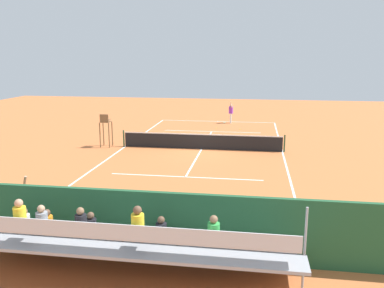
# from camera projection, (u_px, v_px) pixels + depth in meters

# --- Properties ---
(ground_plane) EXTENTS (60.00, 60.00, 0.00)m
(ground_plane) POSITION_uv_depth(u_px,v_px,m) (202.00, 149.00, 25.55)
(ground_plane) COLOR #C66B38
(court_line_markings) EXTENTS (10.10, 22.20, 0.01)m
(court_line_markings) POSITION_uv_depth(u_px,v_px,m) (202.00, 149.00, 25.58)
(court_line_markings) COLOR white
(court_line_markings) RESTS_ON ground
(tennis_net) EXTENTS (10.30, 0.10, 1.07)m
(tennis_net) POSITION_uv_depth(u_px,v_px,m) (202.00, 141.00, 25.44)
(tennis_net) COLOR black
(tennis_net) RESTS_ON ground
(backdrop_wall) EXTENTS (18.00, 0.16, 2.00)m
(backdrop_wall) POSITION_uv_depth(u_px,v_px,m) (140.00, 223.00, 11.82)
(backdrop_wall) COLOR #235633
(backdrop_wall) RESTS_ON ground
(bleacher_stand) EXTENTS (9.06, 2.40, 2.48)m
(bleacher_stand) POSITION_uv_depth(u_px,v_px,m) (120.00, 245.00, 10.56)
(bleacher_stand) COLOR #9EA0A5
(bleacher_stand) RESTS_ON ground
(umpire_chair) EXTENTS (0.67, 0.67, 2.14)m
(umpire_chair) POSITION_uv_depth(u_px,v_px,m) (106.00, 127.00, 25.94)
(umpire_chair) COLOR brown
(umpire_chair) RESTS_ON ground
(courtside_bench) EXTENTS (1.80, 0.40, 0.93)m
(courtside_bench) POSITION_uv_depth(u_px,v_px,m) (256.00, 234.00, 12.11)
(courtside_bench) COLOR #33383D
(courtside_bench) RESTS_ON ground
(equipment_bag) EXTENTS (0.90, 0.36, 0.36)m
(equipment_bag) POSITION_uv_depth(u_px,v_px,m) (208.00, 245.00, 12.29)
(equipment_bag) COLOR #334C8C
(equipment_bag) RESTS_ON ground
(tennis_player) EXTENTS (0.39, 0.54, 1.93)m
(tennis_player) POSITION_uv_depth(u_px,v_px,m) (231.00, 111.00, 35.09)
(tennis_player) COLOR white
(tennis_player) RESTS_ON ground
(tennis_racket) EXTENTS (0.31, 0.57, 0.03)m
(tennis_racket) POSITION_uv_depth(u_px,v_px,m) (224.00, 122.00, 35.52)
(tennis_racket) COLOR black
(tennis_racket) RESTS_ON ground
(tennis_ball_near) EXTENTS (0.07, 0.07, 0.07)m
(tennis_ball_near) POSITION_uv_depth(u_px,v_px,m) (216.00, 128.00, 32.72)
(tennis_ball_near) COLOR #CCDB33
(tennis_ball_near) RESTS_ON ground
(tennis_ball_far) EXTENTS (0.07, 0.07, 0.07)m
(tennis_ball_far) POSITION_uv_depth(u_px,v_px,m) (240.00, 129.00, 32.26)
(tennis_ball_far) COLOR #CCDB33
(tennis_ball_far) RESTS_ON ground
(line_judge) EXTENTS (0.45, 0.56, 1.93)m
(line_judge) POSITION_uv_depth(u_px,v_px,m) (21.00, 204.00, 13.33)
(line_judge) COLOR #232328
(line_judge) RESTS_ON ground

